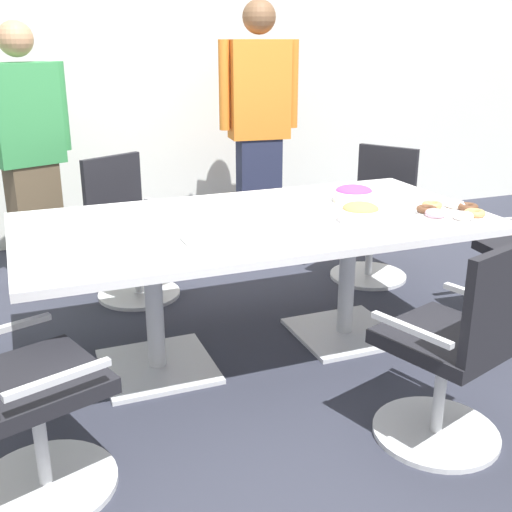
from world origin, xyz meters
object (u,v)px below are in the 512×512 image
conference_table (256,242)px  office_chair_4 (20,400)px  office_chair_2 (130,236)px  snack_bowl_candy_mix (354,194)px  napkin_pile (203,235)px  snack_bowl_cookies (360,213)px  office_chair_1 (375,221)px  office_chair_5 (456,356)px  donut_platter (450,211)px  plate_stack (80,243)px  person_standing_0 (29,152)px  person_standing_1 (259,125)px

conference_table → office_chair_4: size_ratio=2.64×
conference_table → office_chair_2: bearing=113.6°
snack_bowl_candy_mix → napkin_pile: 1.09m
conference_table → snack_bowl_cookies: bearing=-27.1°
office_chair_1 → office_chair_5: (-0.75, -1.84, 0.00)m
donut_platter → snack_bowl_candy_mix: bearing=127.2°
plate_stack → office_chair_5: bearing=-35.0°
conference_table → plate_stack: bearing=-172.4°
conference_table → person_standing_0: person_standing_0 is taller
snack_bowl_candy_mix → snack_bowl_cookies: snack_bowl_cookies is taller
person_standing_1 → snack_bowl_candy_mix: bearing=95.8°
person_standing_1 → donut_platter: size_ratio=5.39×
snack_bowl_candy_mix → conference_table: bearing=-167.6°
office_chair_4 → plate_stack: office_chair_4 is taller
office_chair_1 → donut_platter: bearing=135.4°
office_chair_1 → snack_bowl_candy_mix: (-0.55, -0.64, 0.39)m
office_chair_4 → napkin_pile: office_chair_4 is taller
person_standing_0 → snack_bowl_cookies: 2.34m
conference_table → office_chair_5: 1.18m
office_chair_4 → office_chair_5: bearing=60.7°
office_chair_4 → person_standing_0: bearing=156.0°
office_chair_1 → person_standing_0: 2.41m
conference_table → plate_stack: 0.91m
office_chair_2 → plate_stack: (-0.43, -1.18, 0.36)m
office_chair_5 → napkin_pile: (-0.82, 0.80, 0.38)m
donut_platter → office_chair_1: bearing=78.3°
office_chair_1 → office_chair_4: 2.86m
person_standing_0 → plate_stack: size_ratio=8.95×
conference_table → person_standing_1: person_standing_1 is taller
office_chair_1 → napkin_pile: (-1.57, -1.04, 0.38)m
snack_bowl_candy_mix → person_standing_1: bearing=89.8°
office_chair_4 → plate_stack: 0.81m
person_standing_1 → donut_platter: 1.94m
office_chair_1 → office_chair_5: 1.99m
conference_table → office_chair_2: (-0.46, 1.06, -0.22)m
person_standing_1 → office_chair_5: bearing=91.7°
office_chair_4 → person_standing_0: 2.40m
donut_platter → plate_stack: donut_platter is taller
office_chair_2 → person_standing_1: 1.38m
person_standing_0 → plate_stack: bearing=73.1°
person_standing_1 → napkin_pile: 2.13m
person_standing_1 → office_chair_2: bearing=31.9°
office_chair_4 → snack_bowl_cookies: bearing=88.2°
office_chair_1 → snack_bowl_candy_mix: office_chair_1 is taller
snack_bowl_candy_mix → snack_bowl_cookies: 0.42m
snack_bowl_cookies → plate_stack: (-1.36, 0.12, -0.03)m
office_chair_5 → snack_bowl_candy_mix: 1.28m
snack_bowl_candy_mix → plate_stack: (-1.54, -0.26, -0.03)m
office_chair_1 → office_chair_5: size_ratio=1.00×
snack_bowl_candy_mix → office_chair_5: bearing=-99.1°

